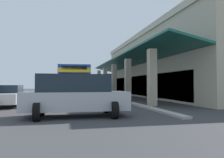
{
  "coord_description": "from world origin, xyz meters",
  "views": [
    {
      "loc": [
        26.17,
        -0.16,
        1.5
      ],
      "look_at": [
        6.12,
        4.35,
        2.05
      ],
      "focal_mm": 34.35,
      "sensor_mm": 36.0,
      "label": 1
    }
  ],
  "objects_px": {
    "pedestrian": "(70,92)",
    "potted_palm": "(111,90)",
    "transit_bus": "(77,81)",
    "parked_suv_silver": "(75,95)",
    "parked_sedan_white": "(8,95)"
  },
  "relations": [
    {
      "from": "parked_sedan_white",
      "to": "pedestrian",
      "type": "xyz_separation_m",
      "value": [
        0.92,
        4.24,
        0.23
      ]
    },
    {
      "from": "potted_palm",
      "to": "pedestrian",
      "type": "bearing_deg",
      "value": -22.31
    },
    {
      "from": "parked_suv_silver",
      "to": "pedestrian",
      "type": "height_order",
      "value": "parked_suv_silver"
    },
    {
      "from": "pedestrian",
      "to": "potted_palm",
      "type": "height_order",
      "value": "potted_palm"
    },
    {
      "from": "parked_suv_silver",
      "to": "pedestrian",
      "type": "xyz_separation_m",
      "value": [
        -5.05,
        -0.08,
        -0.03
      ]
    },
    {
      "from": "potted_palm",
      "to": "parked_sedan_white",
      "type": "bearing_deg",
      "value": -36.1
    },
    {
      "from": "potted_palm",
      "to": "transit_bus",
      "type": "bearing_deg",
      "value": -33.48
    },
    {
      "from": "parked_suv_silver",
      "to": "potted_palm",
      "type": "height_order",
      "value": "potted_palm"
    },
    {
      "from": "pedestrian",
      "to": "potted_palm",
      "type": "xyz_separation_m",
      "value": [
        -15.39,
        6.31,
        -0.23
      ]
    },
    {
      "from": "transit_bus",
      "to": "pedestrian",
      "type": "bearing_deg",
      "value": -6.9
    },
    {
      "from": "parked_sedan_white",
      "to": "potted_palm",
      "type": "distance_m",
      "value": 17.91
    },
    {
      "from": "transit_bus",
      "to": "parked_suv_silver",
      "type": "bearing_deg",
      "value": -3.68
    },
    {
      "from": "transit_bus",
      "to": "parked_sedan_white",
      "type": "relative_size",
      "value": 2.56
    },
    {
      "from": "transit_bus",
      "to": "potted_palm",
      "type": "xyz_separation_m",
      "value": [
        -8.24,
        5.45,
        -1.1
      ]
    },
    {
      "from": "pedestrian",
      "to": "transit_bus",
      "type": "bearing_deg",
      "value": 173.1
    }
  ]
}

